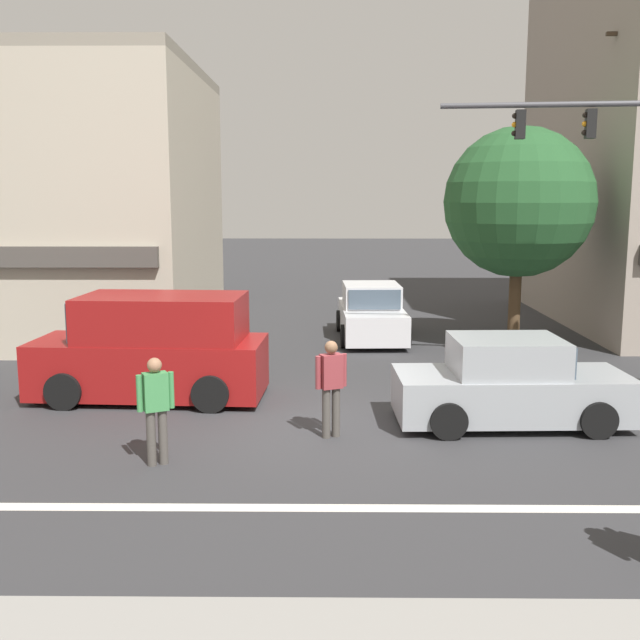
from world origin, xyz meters
The scene contains 10 objects.
ground_plane centered at (0.00, 0.00, 0.00)m, with size 120.00×120.00×0.00m, color #333335.
lane_marking_stripe centered at (0.00, -3.50, 0.00)m, with size 9.00×0.24×0.01m, color silver.
street_tree centered at (5.11, 7.13, 3.89)m, with size 3.94×3.94×5.87m.
utility_pole_far_right centered at (8.03, 7.66, 4.46)m, with size 1.40×0.22×8.62m.
traffic_light_mast centered at (6.29, 3.28, 4.18)m, with size 4.87×0.66×6.20m.
van_waiting_far centered at (-3.41, 1.89, 1.01)m, with size 4.69×2.23×2.11m.
sedan_crossing_center centered at (3.35, 0.22, 0.71)m, with size 4.15×1.98×1.58m.
sedan_parked_curbside centered at (1.34, 8.36, 0.71)m, with size 1.98×4.15×1.58m.
pedestrian_mid_crossing centered at (-2.51, -1.90, 0.95)m, with size 0.52×0.36×1.67m.
pedestrian_far_side centered at (0.14, -0.55, 0.95)m, with size 0.53×0.35×1.67m.
Camera 1 is at (0.08, -12.80, 4.05)m, focal length 42.00 mm.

